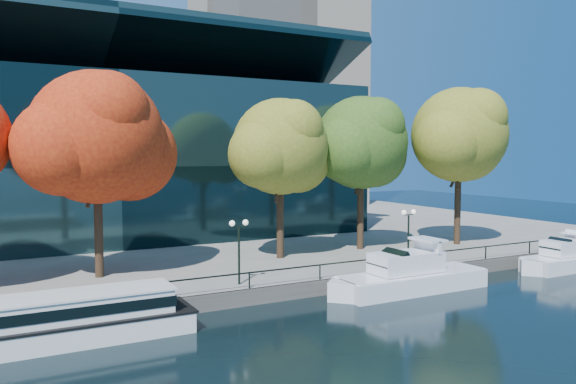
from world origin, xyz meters
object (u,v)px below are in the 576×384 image
tour_boat (43,321)px  tree_5 (461,137)px  cruiser_near (407,276)px  lamp_1 (239,237)px  cruiser_far (565,258)px  lamp_2 (409,224)px  tree_4 (363,145)px  tree_2 (100,140)px  tree_3 (282,149)px

tour_boat → tree_5: bearing=13.2°
cruiser_near → tree_5: 18.13m
lamp_1 → tour_boat: bearing=-164.3°
cruiser_near → cruiser_far: (15.52, -0.47, -0.10)m
cruiser_far → lamp_2: bearing=163.3°
tree_4 → tree_5: tree_5 is taller
cruiser_near → lamp_1: lamp_1 is taller
cruiser_near → lamp_1: bearing=162.6°
cruiser_far → tree_4: 18.24m
tree_2 → lamp_1: (7.13, -6.20, -6.01)m
cruiser_far → tour_boat: bearing=179.2°
tour_boat → tree_2: bearing=65.0°
cruiser_near → tree_2: size_ratio=0.88×
tour_boat → tree_4: (25.92, 10.24, 8.65)m
cruiser_near → tree_3: size_ratio=0.96×
tree_2 → tree_5: size_ratio=0.97×
tree_5 → lamp_2: bearing=-153.6°
cruiser_far → tree_5: size_ratio=0.67×
tree_4 → tour_boat: bearing=-158.4°
lamp_2 → cruiser_far: bearing=-16.7°
cruiser_near → tree_5: size_ratio=0.85×
tree_2 → lamp_2: tree_2 is taller
tree_2 → tree_5: bearing=-2.2°
tree_3 → lamp_2: (7.02, -6.57, -5.50)m
tree_3 → lamp_1: size_ratio=3.07×
cruiser_far → lamp_2: 13.51m
tour_boat → lamp_2: size_ratio=3.71×
tree_2 → tree_5: (30.71, -1.20, 0.59)m
tree_3 → cruiser_far: bearing=-27.8°
tour_boat → tree_2: tree_2 is taller
tour_boat → cruiser_near: cruiser_near is taller
cruiser_near → tree_4: bearing=69.7°
tree_2 → lamp_2: 22.36m
tree_3 → tree_5: bearing=-5.3°
tree_5 → lamp_1: (-23.58, -5.00, -6.60)m
tree_4 → lamp_2: bearing=-97.4°
tour_boat → cruiser_far: (37.63, -0.56, -0.23)m
tree_4 → tree_5: 9.43m
tree_3 → tree_4: tree_4 is taller
tree_4 → tree_5: bearing=-12.3°
tree_5 → lamp_2: (-10.09, -5.00, -6.60)m
lamp_2 → tree_3: bearing=136.9°
cruiser_far → lamp_1: (-26.11, 3.79, 3.01)m
tree_5 → lamp_1: size_ratio=3.47×
tree_4 → lamp_1: 17.06m
tree_3 → lamp_2: size_ratio=3.07×
cruiser_near → tree_4: (3.81, 10.33, 8.78)m
cruiser_far → tree_3: 23.78m
tree_3 → lamp_2: tree_3 is taller
tree_2 → lamp_2: (20.62, -6.20, -6.01)m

